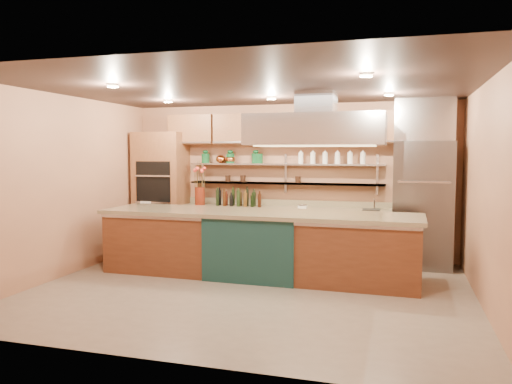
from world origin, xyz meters
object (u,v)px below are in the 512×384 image
(kitchen_scale, at_px, (303,206))
(green_canister, at_px, (259,159))
(island, at_px, (257,244))
(flower_vase, at_px, (200,196))
(refrigerator, at_px, (422,205))
(copper_kettle, at_px, (221,159))

(kitchen_scale, xyz_separation_m, green_canister, (-0.87, 0.22, 0.83))
(island, distance_m, flower_vase, 2.12)
(kitchen_scale, bearing_deg, green_canister, -173.50)
(green_canister, bearing_deg, refrigerator, -4.55)
(kitchen_scale, distance_m, green_canister, 1.23)
(refrigerator, bearing_deg, copper_kettle, 176.39)
(refrigerator, bearing_deg, flower_vase, 179.86)
(refrigerator, height_order, copper_kettle, refrigerator)
(island, distance_m, green_canister, 2.09)
(copper_kettle, xyz_separation_m, green_canister, (0.75, 0.00, 0.01))
(island, xyz_separation_m, kitchen_scale, (0.45, 1.36, 0.47))
(copper_kettle, relative_size, green_canister, 1.05)
(refrigerator, height_order, kitchen_scale, refrigerator)
(island, bearing_deg, flower_vase, 139.23)
(island, distance_m, kitchen_scale, 1.50)
(flower_vase, xyz_separation_m, kitchen_scale, (1.97, 0.00, -0.12))
(refrigerator, distance_m, green_canister, 3.00)
(flower_vase, bearing_deg, green_canister, 11.38)
(copper_kettle, bearing_deg, island, -53.26)
(kitchen_scale, xyz_separation_m, copper_kettle, (-1.63, 0.22, 0.82))
(island, relative_size, kitchen_scale, 31.68)
(kitchen_scale, height_order, green_canister, green_canister)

